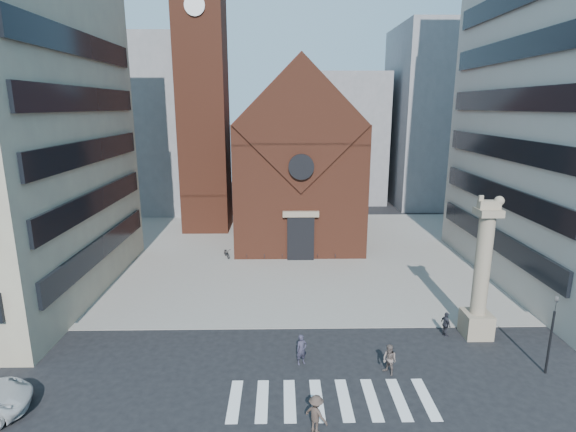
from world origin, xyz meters
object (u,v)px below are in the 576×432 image
(lion_column, at_px, (481,282))
(pedestrian_1, at_px, (389,360))
(pedestrian_0, at_px, (302,350))
(traffic_light, at_px, (551,333))
(scooter_0, at_px, (227,253))
(pedestrian_2, at_px, (446,324))

(lion_column, distance_m, pedestrian_1, 7.81)
(pedestrian_0, bearing_deg, lion_column, -11.84)
(traffic_light, height_order, scooter_0, traffic_light)
(pedestrian_0, height_order, pedestrian_2, pedestrian_0)
(pedestrian_0, xyz_separation_m, pedestrian_1, (4.49, -1.04, -0.02))
(pedestrian_1, bearing_deg, pedestrian_0, -139.23)
(traffic_light, bearing_deg, pedestrian_2, 133.85)
(lion_column, bearing_deg, pedestrian_2, 180.00)
(traffic_light, bearing_deg, pedestrian_0, 175.01)
(traffic_light, height_order, pedestrian_0, traffic_light)
(pedestrian_2, bearing_deg, traffic_light, -149.95)
(lion_column, distance_m, pedestrian_2, 3.27)
(pedestrian_0, bearing_deg, scooter_0, 82.05)
(pedestrian_2, bearing_deg, pedestrian_0, 94.29)
(pedestrian_0, xyz_separation_m, scooter_0, (-6.05, 17.55, -0.36))
(traffic_light, height_order, pedestrian_2, traffic_light)
(lion_column, xyz_separation_m, pedestrian_2, (-1.85, 0.00, -2.70))
(traffic_light, relative_size, pedestrian_0, 2.55)
(pedestrian_0, height_order, pedestrian_1, pedestrian_0)
(pedestrian_1, bearing_deg, traffic_light, 53.42)
(lion_column, relative_size, pedestrian_2, 5.71)
(lion_column, xyz_separation_m, pedestrian_0, (-10.70, -2.89, -2.61))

